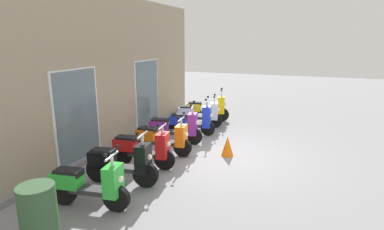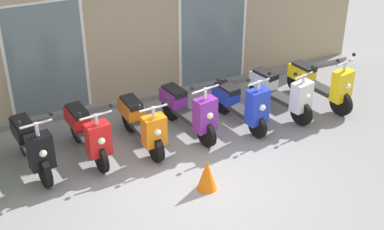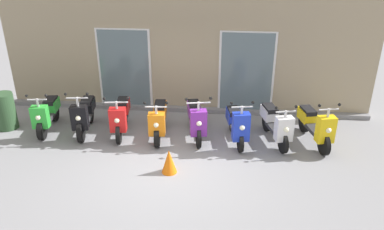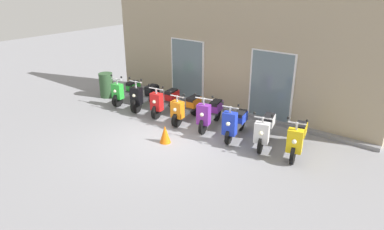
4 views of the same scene
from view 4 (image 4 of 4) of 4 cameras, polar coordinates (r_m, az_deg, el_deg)
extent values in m
plane|color=gray|center=(10.21, -3.76, -3.91)|extent=(40.00, 40.00, 0.00)
cube|color=gray|center=(11.97, 6.15, 10.48)|extent=(10.12, 0.30, 4.17)
cube|color=slate|center=(12.34, 5.16, 1.05)|extent=(10.12, 0.20, 0.12)
cube|color=silver|center=(12.99, -0.77, 7.28)|extent=(1.50, 0.04, 2.30)
cube|color=slate|center=(12.97, -0.83, 7.26)|extent=(1.38, 0.02, 2.22)
cube|color=silver|center=(11.30, 12.77, 4.44)|extent=(1.50, 0.04, 2.30)
cube|color=slate|center=(11.28, 12.73, 4.41)|extent=(1.38, 0.02, 2.22)
cylinder|color=black|center=(12.86, -12.09, 2.38)|extent=(0.19, 0.50, 0.48)
cylinder|color=black|center=(13.61, -9.24, 3.69)|extent=(0.19, 0.50, 0.48)
cube|color=#2D2D30|center=(13.19, -10.66, 3.47)|extent=(0.35, 0.68, 0.09)
cube|color=green|center=(12.78, -12.09, 3.84)|extent=(0.41, 0.29, 0.54)
sphere|color=#F2EFCC|center=(12.67, -12.49, 3.84)|extent=(0.12, 0.12, 0.12)
cube|color=green|center=(13.45, -9.57, 4.63)|extent=(0.37, 0.56, 0.28)
cube|color=black|center=(13.38, -9.72, 5.16)|extent=(0.33, 0.51, 0.11)
cylinder|color=silver|center=(12.67, -12.22, 5.38)|extent=(0.06, 0.06, 0.22)
cylinder|color=silver|center=(12.65, -12.25, 5.77)|extent=(0.45, 0.10, 0.04)
sphere|color=black|center=(12.48, -11.51, 6.09)|extent=(0.07, 0.07, 0.07)
sphere|color=black|center=(12.77, -13.05, 6.32)|extent=(0.07, 0.07, 0.07)
cylinder|color=black|center=(12.13, -9.11, 1.52)|extent=(0.18, 0.54, 0.53)
cylinder|color=black|center=(12.92, -6.25, 2.96)|extent=(0.18, 0.54, 0.53)
cube|color=#2D2D30|center=(12.49, -7.66, 2.70)|extent=(0.35, 0.68, 0.09)
cube|color=black|center=(12.04, -9.09, 3.15)|extent=(0.41, 0.29, 0.58)
sphere|color=#F2EFCC|center=(11.93, -9.48, 3.15)|extent=(0.12, 0.12, 0.12)
cube|color=black|center=(12.75, -6.56, 4.03)|extent=(0.37, 0.56, 0.28)
cube|color=black|center=(12.68, -6.70, 4.58)|extent=(0.33, 0.51, 0.11)
cylinder|color=silver|center=(11.92, -9.20, 4.94)|extent=(0.06, 0.06, 0.24)
cylinder|color=silver|center=(11.89, -9.23, 5.41)|extent=(0.49, 0.11, 0.04)
sphere|color=black|center=(11.72, -8.30, 5.72)|extent=(0.07, 0.07, 0.07)
sphere|color=black|center=(12.02, -10.19, 6.01)|extent=(0.07, 0.07, 0.07)
cylinder|color=black|center=(11.54, -5.86, 0.50)|extent=(0.15, 0.50, 0.49)
cylinder|color=black|center=(12.36, -3.00, 2.08)|extent=(0.15, 0.50, 0.49)
cube|color=#2D2D30|center=(11.91, -4.40, 1.77)|extent=(0.35, 0.69, 0.09)
cube|color=red|center=(11.44, -5.81, 2.17)|extent=(0.41, 0.29, 0.57)
sphere|color=#F2EFCC|center=(11.33, -6.20, 2.17)|extent=(0.12, 0.12, 0.12)
cube|color=red|center=(12.18, -3.28, 3.28)|extent=(0.37, 0.56, 0.28)
cube|color=black|center=(12.11, -3.40, 3.85)|extent=(0.32, 0.51, 0.11)
cylinder|color=silver|center=(11.33, -5.88, 3.91)|extent=(0.06, 0.06, 0.20)
cylinder|color=silver|center=(11.30, -5.90, 4.29)|extent=(0.54, 0.11, 0.04)
sphere|color=black|center=(11.12, -4.78, 4.58)|extent=(0.07, 0.07, 0.07)
sphere|color=black|center=(11.43, -7.03, 4.96)|extent=(0.07, 0.07, 0.07)
cylinder|color=black|center=(10.92, -2.49, -0.77)|extent=(0.16, 0.47, 0.46)
cylinder|color=black|center=(11.78, 0.55, 1.00)|extent=(0.16, 0.47, 0.46)
cube|color=#2D2D30|center=(11.31, -0.92, 0.62)|extent=(0.32, 0.71, 0.09)
cube|color=orange|center=(10.83, -2.40, 0.89)|extent=(0.40, 0.28, 0.53)
sphere|color=#F2EFCC|center=(10.71, -2.80, 0.88)|extent=(0.12, 0.12, 0.12)
cube|color=orange|center=(11.60, 0.30, 2.13)|extent=(0.35, 0.55, 0.28)
cube|color=black|center=(11.52, 0.19, 2.73)|extent=(0.30, 0.50, 0.11)
cylinder|color=silver|center=(10.71, -2.43, 2.64)|extent=(0.06, 0.06, 0.21)
cylinder|color=silver|center=(10.68, -2.44, 3.06)|extent=(0.50, 0.08, 0.04)
sphere|color=black|center=(10.52, -1.32, 3.34)|extent=(0.07, 0.07, 0.07)
sphere|color=black|center=(10.78, -3.54, 3.79)|extent=(0.07, 0.07, 0.07)
cylinder|color=black|center=(10.41, 1.80, -1.86)|extent=(0.19, 0.50, 0.49)
cylinder|color=black|center=(11.38, 4.13, 0.23)|extent=(0.19, 0.50, 0.49)
cube|color=#2D2D30|center=(10.85, 3.03, -0.28)|extent=(0.40, 0.74, 0.09)
cube|color=purple|center=(10.30, 1.92, 0.09)|extent=(0.42, 0.31, 0.61)
sphere|color=#F2EFCC|center=(10.18, 1.62, 0.06)|extent=(0.12, 0.12, 0.12)
cube|color=purple|center=(11.19, 3.97, 1.41)|extent=(0.40, 0.57, 0.28)
cube|color=black|center=(11.10, 3.92, 2.02)|extent=(0.35, 0.52, 0.11)
cylinder|color=silver|center=(10.16, 1.94, 2.19)|extent=(0.06, 0.06, 0.23)
cylinder|color=silver|center=(10.13, 1.95, 2.69)|extent=(0.54, 0.15, 0.04)
sphere|color=black|center=(10.00, 3.39, 3.00)|extent=(0.07, 0.07, 0.07)
sphere|color=black|center=(10.20, 0.55, 3.44)|extent=(0.07, 0.07, 0.07)
cylinder|color=black|center=(9.86, 6.01, -3.56)|extent=(0.17, 0.45, 0.44)
cylinder|color=black|center=(10.76, 8.05, -1.38)|extent=(0.17, 0.45, 0.44)
cube|color=#2D2D30|center=(10.27, 7.10, -1.92)|extent=(0.38, 0.69, 0.09)
cube|color=#1E38C6|center=(9.73, 6.19, -1.41)|extent=(0.42, 0.31, 0.66)
sphere|color=#F2EFCC|center=(9.60, 5.92, -1.46)|extent=(0.12, 0.12, 0.12)
cube|color=#1E38C6|center=(10.58, 7.94, -0.35)|extent=(0.39, 0.57, 0.28)
cube|color=black|center=(10.49, 7.90, 0.28)|extent=(0.34, 0.52, 0.11)
cylinder|color=silver|center=(9.58, 6.29, 0.82)|extent=(0.06, 0.06, 0.20)
cylinder|color=silver|center=(9.55, 6.30, 1.26)|extent=(0.47, 0.12, 0.04)
sphere|color=black|center=(9.44, 7.66, 1.60)|extent=(0.07, 0.07, 0.07)
sphere|color=black|center=(9.59, 5.02, 2.05)|extent=(0.07, 0.07, 0.07)
cylinder|color=black|center=(9.48, 11.13, -4.83)|extent=(0.20, 0.49, 0.48)
cylinder|color=black|center=(10.48, 12.42, -2.25)|extent=(0.20, 0.49, 0.48)
cube|color=#2D2D30|center=(9.94, 11.86, -2.95)|extent=(0.43, 0.74, 0.09)
cube|color=white|center=(9.37, 11.34, -2.86)|extent=(0.43, 0.33, 0.56)
sphere|color=#F2EFCC|center=(9.24, 11.19, -2.95)|extent=(0.12, 0.12, 0.12)
cube|color=white|center=(10.27, 12.45, -0.93)|extent=(0.42, 0.58, 0.28)
cube|color=black|center=(10.18, 12.47, -0.29)|extent=(0.38, 0.53, 0.11)
cylinder|color=silver|center=(9.23, 11.50, -0.88)|extent=(0.06, 0.06, 0.18)
cylinder|color=silver|center=(9.21, 11.53, -0.48)|extent=(0.45, 0.15, 0.04)
sphere|color=black|center=(9.13, 12.97, -0.10)|extent=(0.07, 0.07, 0.07)
sphere|color=black|center=(9.21, 10.19, 0.31)|extent=(0.07, 0.07, 0.07)
cylinder|color=black|center=(9.18, 16.21, -6.23)|extent=(0.20, 0.51, 0.50)
cylinder|color=black|center=(10.22, 17.27, -3.38)|extent=(0.20, 0.51, 0.50)
cube|color=#2D2D30|center=(9.65, 16.84, -4.20)|extent=(0.41, 0.76, 0.09)
cube|color=yellow|center=(9.06, 16.49, -4.09)|extent=(0.42, 0.32, 0.61)
sphere|color=#F2EFCC|center=(8.92, 16.39, -4.20)|extent=(0.12, 0.12, 0.12)
cube|color=yellow|center=(10.02, 17.35, -2.30)|extent=(0.41, 0.57, 0.28)
cube|color=black|center=(9.93, 17.41, -1.66)|extent=(0.36, 0.53, 0.11)
cylinder|color=silver|center=(8.90, 16.76, -1.81)|extent=(0.06, 0.06, 0.22)
cylinder|color=silver|center=(8.86, 16.82, -1.29)|extent=(0.44, 0.14, 0.04)
sphere|color=black|center=(8.80, 18.32, -0.92)|extent=(0.07, 0.07, 0.07)
sphere|color=black|center=(8.85, 15.48, -0.46)|extent=(0.07, 0.07, 0.07)
cylinder|color=#2D4C2D|center=(13.96, -13.85, 4.78)|extent=(0.52, 0.52, 0.94)
cone|color=orange|center=(9.90, -4.43, -3.14)|extent=(0.32, 0.32, 0.52)
camera|label=1|loc=(14.35, -33.66, 12.38)|focal=28.92mm
camera|label=2|loc=(9.17, -55.13, 19.42)|focal=52.42mm
camera|label=3|loc=(4.89, -54.42, 12.32)|focal=35.42mm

